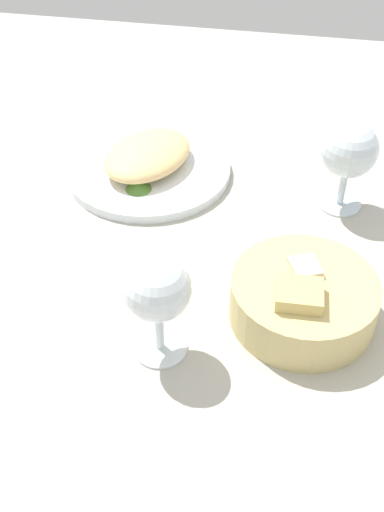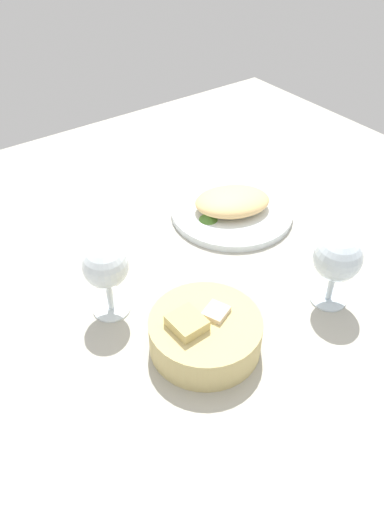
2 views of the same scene
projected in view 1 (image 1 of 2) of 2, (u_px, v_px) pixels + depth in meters
ground_plane at (224, 247)px, 86.47cm from camera, size 140.00×140.00×2.00cm
plate at (148, 169)px, 97.38cm from camera, size 25.07×25.07×1.40cm
omelette at (147, 155)px, 95.65cm from camera, size 18.65×16.38×3.77cm
lettuce_garnish at (138, 186)px, 91.97cm from camera, size 3.83×3.83×1.21cm
bread_basket at (303, 300)px, 73.64cm from camera, size 17.03×17.03×7.28cm
wine_glass_near at (158, 292)px, 66.09cm from camera, size 7.21×7.21×13.17cm
wine_glass_far at (349, 153)px, 86.07cm from camera, size 7.79×7.79×13.16cm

